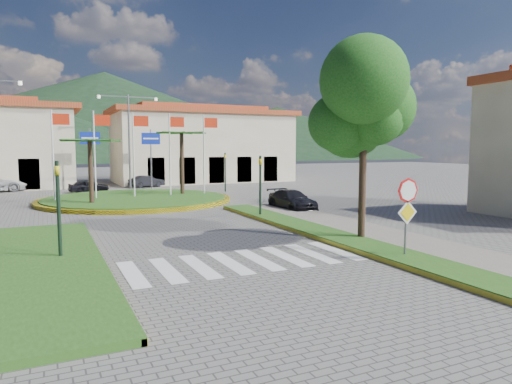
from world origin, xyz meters
name	(u,v)px	position (x,y,z in m)	size (l,w,h in m)	color
ground	(307,299)	(0.00, 0.00, 0.00)	(160.00, 160.00, 0.00)	slate
sidewalk_right	(430,254)	(6.00, 2.00, 0.07)	(4.00, 28.00, 0.15)	gray
verge_right	(402,257)	(4.80, 2.00, 0.09)	(1.60, 28.00, 0.18)	#254C15
median_left	(14,266)	(-6.50, 6.00, 0.09)	(5.00, 14.00, 0.18)	#254C15
crosswalk	(241,261)	(0.00, 4.00, 0.01)	(8.00, 3.00, 0.01)	silver
roundabout_island	(136,199)	(0.00, 22.00, 0.17)	(12.70, 12.70, 6.00)	yellow
stop_sign	(407,205)	(4.90, 1.96, 1.79)	(0.80, 0.11, 2.65)	slate
deciduous_tree	(364,106)	(5.50, 5.00, 5.18)	(3.60, 3.60, 6.80)	black
traffic_light_left	(58,201)	(-5.20, 6.50, 1.94)	(0.15, 0.18, 3.20)	black
traffic_light_right	(260,180)	(4.50, 12.00, 1.94)	(0.15, 0.18, 3.20)	black
traffic_light_far	(225,168)	(8.00, 26.00, 1.94)	(0.18, 0.15, 3.20)	black
direction_sign_west	(90,149)	(-2.00, 30.97, 3.53)	(1.60, 0.14, 5.20)	slate
direction_sign_east	(151,149)	(3.00, 30.97, 3.53)	(1.60, 0.14, 5.20)	slate
street_lamp_centre	(129,137)	(1.00, 30.00, 4.50)	(4.80, 0.16, 8.00)	slate
building_right	(202,145)	(10.00, 38.00, 3.90)	(19.08, 9.54, 8.05)	#BFB490
hill_far_mid	(105,115)	(15.00, 160.00, 15.00)	(180.00, 180.00, 30.00)	black
hill_far_east	(277,132)	(70.00, 135.00, 9.00)	(120.00, 120.00, 18.00)	black
hill_near_back	(24,131)	(-10.00, 130.00, 8.00)	(110.00, 110.00, 16.00)	black
car_dark_a	(89,186)	(-2.31, 30.00, 0.53)	(1.25, 3.11, 1.06)	black
car_dark_b	(147,181)	(2.96, 32.89, 0.53)	(1.12, 3.22, 1.06)	black
car_side_right	(292,200)	(7.50, 13.96, 0.57)	(1.60, 3.93, 1.14)	black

